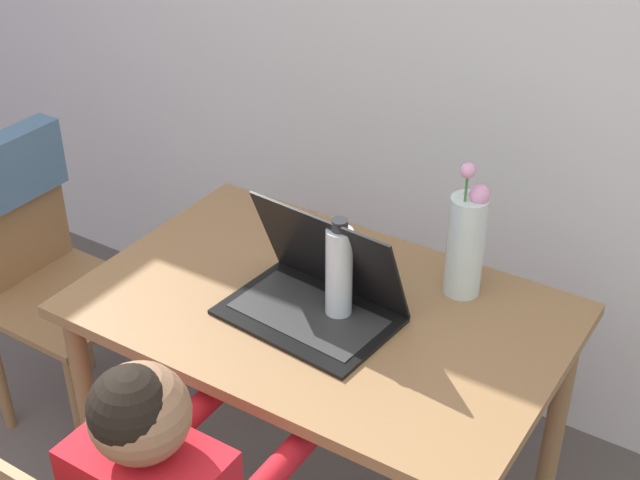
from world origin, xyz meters
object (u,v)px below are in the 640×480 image
object	(u,v)px
chair_spare	(31,240)
laptop	(317,290)
water_bottle	(339,272)
flower_vase	(466,241)

from	to	relation	value
chair_spare	laptop	distance (m)	1.01
chair_spare	water_bottle	bearing A→B (deg)	-89.52
flower_vase	water_bottle	bearing A→B (deg)	-128.95
chair_spare	laptop	xyz separation A→B (m)	(0.99, -0.01, 0.20)
laptop	flower_vase	world-z (taller)	flower_vase
flower_vase	water_bottle	distance (m)	0.31
flower_vase	water_bottle	world-z (taller)	flower_vase
laptop	water_bottle	size ratio (longest dim) A/B	1.60
laptop	water_bottle	world-z (taller)	water_bottle
laptop	water_bottle	xyz separation A→B (m)	(0.05, 0.01, 0.06)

